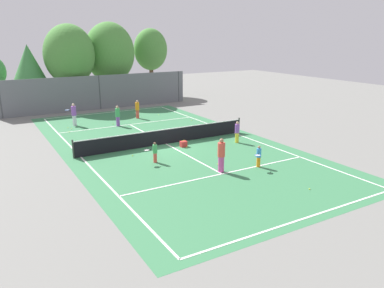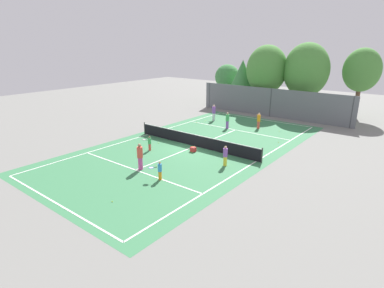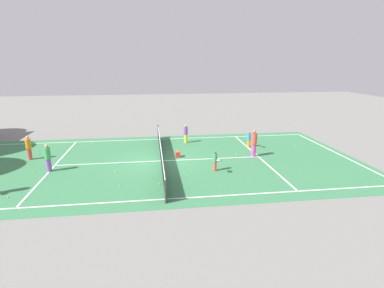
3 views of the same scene
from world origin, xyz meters
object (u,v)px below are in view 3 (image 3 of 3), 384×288
object	(u,v)px
player_6	(48,158)
tennis_ball_9	(91,143)
player_2	(29,148)
player_3	(215,161)
player_4	(186,133)
tennis_ball_13	(25,200)
tennis_ball_2	(35,172)
tennis_ball_6	(182,156)
tennis_ball_11	(187,176)
ball_crate	(178,154)
tennis_ball_1	(120,185)
tennis_ball_4	(8,197)
tennis_ball_3	(295,145)
tennis_ball_0	(237,154)
player_5	(254,143)
player_1	(249,139)
tennis_ball_7	(116,171)
tennis_ball_8	(160,184)
tennis_ball_12	(38,150)

from	to	relation	value
player_6	tennis_ball_9	distance (m)	6.09
player_2	player_3	size ratio (longest dim) A/B	1.34
player_4	tennis_ball_13	size ratio (longest dim) A/B	21.52
player_2	tennis_ball_13	bearing A→B (deg)	-162.10
tennis_ball_2	tennis_ball_6	bearing A→B (deg)	-77.69
tennis_ball_11	tennis_ball_13	world-z (taller)	same
player_3	tennis_ball_6	world-z (taller)	player_3
player_2	ball_crate	distance (m)	9.48
tennis_ball_1	tennis_ball_2	world-z (taller)	same
tennis_ball_4	tennis_ball_11	bearing A→B (deg)	-79.94
tennis_ball_2	tennis_ball_3	size ratio (longest dim) A/B	1.00
tennis_ball_0	tennis_ball_9	size ratio (longest dim) A/B	1.00
player_2	player_6	bearing A→B (deg)	-141.75
player_5	tennis_ball_4	bearing A→B (deg)	108.70
tennis_ball_4	tennis_ball_11	world-z (taller)	same
tennis_ball_9	tennis_ball_13	world-z (taller)	same
player_1	player_4	distance (m)	4.83
player_2	player_3	distance (m)	11.88
tennis_ball_6	tennis_ball_7	size ratio (longest dim) A/B	1.00
player_6	tennis_ball_9	bearing A→B (deg)	-12.08
tennis_ball_2	tennis_ball_4	world-z (taller)	same
player_3	player_5	world-z (taller)	player_5
player_2	player_5	size ratio (longest dim) A/B	0.87
player_1	tennis_ball_3	distance (m)	3.64
tennis_ball_3	tennis_ball_0	bearing A→B (deg)	108.61
player_1	tennis_ball_4	distance (m)	15.23
player_1	player_3	bearing A→B (deg)	142.09
tennis_ball_4	player_2	bearing A→B (deg)	10.73
tennis_ball_7	tennis_ball_11	size ratio (longest dim) A/B	1.00
tennis_ball_4	tennis_ball_2	bearing A→B (deg)	-0.83
ball_crate	tennis_ball_2	distance (m)	8.48
player_6	tennis_ball_8	distance (m)	6.84
tennis_ball_4	tennis_ball_9	bearing A→B (deg)	-12.51
tennis_ball_2	tennis_ball_11	world-z (taller)	same
player_3	player_2	bearing A→B (deg)	72.17
player_6	tennis_ball_1	world-z (taller)	player_6
player_2	tennis_ball_12	xyz separation A→B (m)	(2.10, 0.23, -0.76)
tennis_ball_6	tennis_ball_13	distance (m)	9.46
ball_crate	player_5	bearing A→B (deg)	-96.19
player_3	ball_crate	distance (m)	3.46
player_6	tennis_ball_13	bearing A→B (deg)	-178.54
player_1	tennis_ball_9	bearing A→B (deg)	77.14
player_5	tennis_ball_4	xyz separation A→B (m)	(-4.50, 13.29, -0.88)
tennis_ball_2	tennis_ball_4	bearing A→B (deg)	179.17
ball_crate	tennis_ball_6	world-z (taller)	ball_crate
player_1	player_2	distance (m)	14.82
tennis_ball_8	tennis_ball_6	bearing A→B (deg)	-19.79
tennis_ball_13	tennis_ball_6	bearing A→B (deg)	-54.62
player_1	player_5	size ratio (longest dim) A/B	0.66
player_2	tennis_ball_11	bearing A→B (deg)	-114.04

